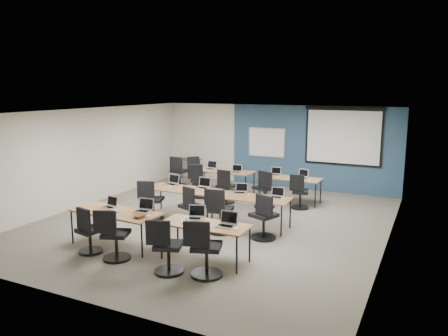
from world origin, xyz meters
The scene contains 58 objects.
floor centered at (0.00, 0.00, 0.00)m, with size 8.00×9.00×0.02m, color #6B6354.
ceiling centered at (0.00, 0.00, 2.70)m, with size 8.00×9.00×0.02m, color white.
wall_back centered at (0.00, 4.50, 1.35)m, with size 8.00×0.04×2.70m, color beige.
wall_front centered at (0.00, -4.50, 1.35)m, with size 8.00×0.04×2.70m, color beige.
wall_left centered at (-4.00, 0.00, 1.35)m, with size 0.04×9.00×2.70m, color beige.
wall_right centered at (4.00, 0.00, 1.35)m, with size 0.04×9.00×2.70m, color beige.
blue_accent_panel centered at (1.25, 4.47, 1.35)m, with size 5.50×0.04×2.70m, color #3D5977.
whiteboard centered at (-0.30, 4.43, 1.45)m, with size 1.28×0.03×0.98m.
projector_screen centered at (2.20, 4.41, 1.89)m, with size 2.40×0.10×1.82m.
training_table_front_left centered at (-1.11, -2.31, 0.69)m, with size 1.93×0.80×0.73m.
training_table_front_right centered at (0.97, -2.24, 0.68)m, with size 1.71×0.71×0.73m.
training_table_mid_left centered at (-0.94, 0.07, 0.69)m, with size 1.91×0.79×0.73m.
training_table_mid_right centered at (0.96, 0.04, 0.69)m, with size 1.85×0.77×0.73m.
training_table_back_left centered at (-1.06, 2.74, 0.69)m, with size 1.87×0.78×0.73m.
training_table_back_right centered at (1.11, 2.60, 0.68)m, with size 1.75×0.73×0.73m.
laptop_0 centered at (-1.41, -2.12, 0.79)m, with size 0.30×0.26×0.23m.
mouse_0 centered at (-1.14, -2.28, 0.74)m, with size 0.06×0.09×0.03m, color white.
task_chair_0 centered at (-1.29, -2.93, 0.40)m, with size 0.48×0.48×0.97m.
laptop_1 centered at (-0.59, -2.04, 0.79)m, with size 0.34×0.29×0.26m.
mouse_1 centered at (-0.27, -2.31, 0.74)m, with size 0.06×0.10×0.04m, color white.
task_chair_1 centered at (-0.62, -2.98, 0.42)m, with size 0.56×0.54×1.01m.
laptop_2 centered at (0.62, -2.02, 0.79)m, with size 0.34×0.29×0.26m.
mouse_2 centered at (0.70, -2.37, 0.74)m, with size 0.06×0.10×0.03m, color white.
task_chair_2 centered at (0.63, -3.06, 0.42)m, with size 0.56×0.53×1.01m.
laptop_3 centered at (1.39, -2.16, 0.80)m, with size 0.35×0.30×0.26m.
mouse_3 centered at (1.62, -2.28, 0.74)m, with size 0.06×0.10×0.03m, color white.
task_chair_3 centered at (1.30, -2.88, 0.43)m, with size 0.59×0.57×1.04m.
laptop_4 centered at (-1.43, 0.37, 0.79)m, with size 0.34×0.29×0.26m.
mouse_4 centered at (-1.28, 0.03, 0.74)m, with size 0.06×0.10×0.04m, color white.
task_chair_4 centered at (-1.49, -0.50, 0.42)m, with size 0.54×0.53×1.01m.
laptop_5 centered at (-0.50, 0.36, 0.80)m, with size 0.35×0.30×0.27m.
mouse_5 centered at (-0.33, 0.03, 0.74)m, with size 0.07×0.11×0.04m, color white.
task_chair_5 centered at (-0.38, -0.51, 0.40)m, with size 0.51×0.49×0.97m.
laptop_6 centered at (0.57, 0.31, 0.79)m, with size 0.30×0.26×0.23m.
mouse_6 centered at (0.86, 0.16, 0.74)m, with size 0.06×0.10×0.03m, color white.
task_chair_6 centered at (0.49, -0.69, 0.44)m, with size 0.57×0.57×1.05m.
laptop_7 centered at (1.52, 0.27, 0.79)m, with size 0.30×0.26×0.23m.
mouse_7 centered at (1.70, 0.17, 0.74)m, with size 0.06×0.09×0.03m, color white.
task_chair_7 centered at (1.55, -0.64, 0.43)m, with size 0.59×0.56×1.03m.
laptop_8 centered at (-1.53, 2.76, 0.79)m, with size 0.35×0.29×0.26m.
mouse_8 centered at (-1.15, 2.49, 0.74)m, with size 0.06×0.10×0.03m, color white.
task_chair_8 centered at (-1.51, 1.98, 0.43)m, with size 0.56×0.55×1.03m.
laptop_9 centered at (-0.60, 2.63, 0.79)m, with size 0.30×0.25×0.23m.
mouse_9 centered at (-0.33, 2.48, 0.74)m, with size 0.06×0.09×0.03m, color white.
task_chair_9 centered at (-0.52, 1.73, 0.41)m, with size 0.51×0.51×0.99m.
laptop_10 centered at (0.61, 2.76, 0.79)m, with size 0.30×0.25×0.23m.
mouse_10 centered at (0.80, 2.44, 0.74)m, with size 0.06×0.09×0.03m, color white.
task_chair_10 centered at (0.66, 1.76, 0.44)m, with size 0.61×0.58×1.05m.
laptop_11 centered at (1.44, 2.74, 0.79)m, with size 0.31×0.27×0.24m.
mouse_11 centered at (1.70, 2.49, 0.74)m, with size 0.06×0.10×0.04m, color white.
task_chair_11 centered at (1.54, 2.08, 0.40)m, with size 0.49×0.48×0.97m.
blue_mousepad centered at (-1.11, -2.40, 0.73)m, with size 0.23×0.20×0.01m, color #0E349B.
snack_bowl centered at (-0.40, -2.44, 0.76)m, with size 0.28×0.28×0.07m, color #994D1D.
snack_plate centered at (0.58, -2.30, 0.74)m, with size 0.19×0.19×0.01m, color white.
coffee_cup centered at (0.60, -2.29, 0.78)m, with size 0.07×0.07×0.07m, color white.
utility_table centered at (-3.13, 4.06, 0.65)m, with size 0.85×0.47×0.75m.
spare_chair_a centered at (-2.39, 3.44, 0.40)m, with size 0.59×0.50×0.98m.
spare_chair_b centered at (-2.83, 2.93, 0.42)m, with size 0.55×0.55×1.03m.
Camera 1 is at (4.75, -9.18, 3.27)m, focal length 35.00 mm.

